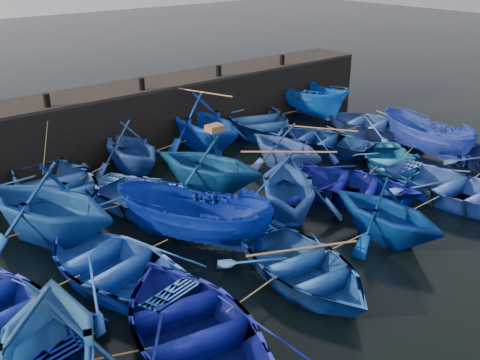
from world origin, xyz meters
TOP-DOWN VIEW (x-y plane):
  - ground at (0.00, 0.00)m, footprint 120.00×120.00m
  - quay_wall at (0.00, 10.50)m, footprint 26.00×2.50m
  - quay_top at (0.00, 10.50)m, footprint 26.00×2.50m
  - bollard_1 at (-4.00, 9.60)m, footprint 0.24×0.24m
  - bollard_2 at (0.00, 9.60)m, footprint 0.24×0.24m
  - bollard_3 at (4.00, 9.60)m, footprint 0.24×0.24m
  - bollard_4 at (8.00, 9.60)m, footprint 0.24×0.24m
  - boat_1 at (-4.98, 7.14)m, footprint 4.10×5.61m
  - boat_2 at (-1.69, 7.83)m, footprint 3.36×3.88m
  - boat_3 at (1.98, 8.13)m, footprint 4.07×4.71m
  - boat_4 at (5.27, 8.35)m, footprint 5.99×6.87m
  - boat_5 at (8.81, 8.31)m, footprint 2.44×5.25m
  - boat_7 at (-6.20, 4.57)m, footprint 5.83×6.16m
  - boat_8 at (-2.98, 4.31)m, footprint 4.87×5.74m
  - boat_9 at (-0.49, 4.35)m, footprint 4.91×5.24m
  - boat_10 at (3.12, 4.18)m, footprint 3.29×3.79m
  - boat_11 at (5.84, 4.74)m, footprint 4.21×5.12m
  - boat_12 at (9.15, 4.67)m, footprint 4.48×5.54m
  - boat_14 at (-5.76, 1.43)m, footprint 4.61×5.72m
  - boat_15 at (-3.09, 1.54)m, footprint 4.19×4.82m
  - boat_16 at (0.35, 1.23)m, footprint 5.42×5.51m
  - boat_17 at (2.94, 0.84)m, footprint 5.36×6.00m
  - boat_18 at (5.88, 1.19)m, footprint 5.20×5.27m
  - boat_19 at (8.63, 1.51)m, footprint 1.72×4.35m
  - boat_20 at (-8.59, -1.57)m, footprint 5.72×6.06m
  - boat_21 at (-5.61, -2.05)m, footprint 4.94×6.18m
  - boat_22 at (-1.98, -1.73)m, footprint 3.98×5.13m
  - boat_23 at (1.52, -1.76)m, footprint 3.26×3.76m
  - boat_24 at (5.51, -1.73)m, footprint 3.68×5.09m
  - wooden_crate at (-0.19, 4.35)m, footprint 0.57×0.45m
  - mooring_ropes at (0.03, 5.01)m, footprint 17.69×11.64m
  - loose_oars at (1.55, 3.09)m, footprint 10.08×11.94m

SIDE VIEW (x-z plane):
  - ground at x=0.00m, z-range 0.00..0.00m
  - boat_18 at x=5.88m, z-range 0.00..0.90m
  - boat_11 at x=5.84m, z-range 0.00..0.93m
  - boat_22 at x=-1.98m, z-range 0.00..0.98m
  - boat_8 at x=-2.98m, z-range 0.00..1.01m
  - boat_12 at x=9.15m, z-range 0.00..1.02m
  - boat_17 at x=2.94m, z-range 0.00..1.03m
  - boat_24 at x=5.51m, z-range 0.00..1.04m
  - boat_14 at x=-5.76m, z-range 0.00..1.05m
  - boat_1 at x=-4.98m, z-range 0.00..1.14m
  - boat_21 at x=-5.61m, z-range 0.00..1.14m
  - boat_4 at x=5.27m, z-range 0.00..1.19m
  - boat_19 at x=8.63m, z-range 0.00..1.67m
  - mooring_ropes at x=0.03m, z-range -0.17..1.93m
  - boat_15 at x=-3.09m, z-range 0.00..1.81m
  - boat_23 at x=1.52m, z-range 0.00..1.94m
  - boat_10 at x=3.12m, z-range 0.00..1.94m
  - boat_5 at x=8.81m, z-range 0.00..1.96m
  - boat_2 at x=-1.69m, z-range 0.00..2.00m
  - boat_16 at x=0.35m, z-range 0.00..2.20m
  - boat_9 at x=-0.49m, z-range 0.00..2.22m
  - boat_3 at x=1.98m, z-range 0.00..2.47m
  - quay_wall at x=0.00m, z-range 0.00..2.50m
  - boat_20 at x=-8.59m, z-range 0.00..2.52m
  - boat_7 at x=-6.20m, z-range 0.00..2.56m
  - loose_oars at x=1.55m, z-range 0.87..2.47m
  - wooden_crate at x=-0.19m, z-range 2.22..2.44m
  - quay_top at x=0.00m, z-range 2.50..2.62m
  - bollard_1 at x=-4.00m, z-range 2.62..3.12m
  - bollard_2 at x=0.00m, z-range 2.62..3.12m
  - bollard_3 at x=4.00m, z-range 2.62..3.12m
  - bollard_4 at x=8.00m, z-range 2.62..3.12m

